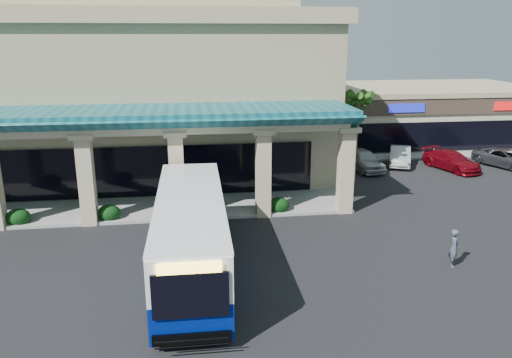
{
  "coord_description": "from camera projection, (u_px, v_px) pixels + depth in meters",
  "views": [
    {
      "loc": [
        -2.36,
        -19.83,
        9.38
      ],
      "look_at": [
        1.06,
        4.77,
        2.2
      ],
      "focal_mm": 35.0,
      "sensor_mm": 36.0,
      "label": 1
    }
  ],
  "objects": [
    {
      "name": "main_building",
      "position": [
        104.0,
        91.0,
        34.37
      ],
      "size": [
        30.8,
        14.8,
        11.35
      ],
      "primitive_type": null,
      "color": "tan",
      "rests_on": "ground"
    },
    {
      "name": "car_red",
      "position": [
        451.0,
        161.0,
        35.97
      ],
      "size": [
        3.17,
        4.97,
        1.34
      ],
      "primitive_type": "imported",
      "rotation": [
        0.0,
        0.0,
        0.3
      ],
      "color": "maroon",
      "rests_on": "ground"
    },
    {
      "name": "ground",
      "position": [
        247.0,
        258.0,
        21.78
      ],
      "size": [
        110.0,
        110.0,
        0.0
      ],
      "primitive_type": "plane",
      "color": "black"
    },
    {
      "name": "car_silver",
      "position": [
        363.0,
        159.0,
        35.91
      ],
      "size": [
        2.41,
        4.66,
        1.52
      ],
      "primitive_type": "imported",
      "rotation": [
        0.0,
        0.0,
        0.14
      ],
      "color": "#A0A1A3",
      "rests_on": "ground"
    },
    {
      "name": "arcade",
      "position": [
        82.0,
        163.0,
        26.4
      ],
      "size": [
        30.0,
        6.2,
        5.7
      ],
      "primitive_type": null,
      "color": "#0F505C",
      "rests_on": "ground"
    },
    {
      "name": "broadleaf_tree",
      "position": [
        311.0,
        125.0,
        40.18
      ],
      "size": [
        2.6,
        2.6,
        4.81
      ],
      "primitive_type": null,
      "color": "black",
      "rests_on": "ground"
    },
    {
      "name": "car_gray",
      "position": [
        506.0,
        158.0,
        36.7
      ],
      "size": [
        3.93,
        5.21,
        1.31
      ],
      "primitive_type": "imported",
      "rotation": [
        0.0,
        0.0,
        0.42
      ],
      "color": "#36383E",
      "rests_on": "ground"
    },
    {
      "name": "car_white",
      "position": [
        400.0,
        156.0,
        37.26
      ],
      "size": [
        2.97,
        4.41,
        1.37
      ],
      "primitive_type": "imported",
      "rotation": [
        0.0,
        0.0,
        -0.4
      ],
      "color": "#AEAEAE",
      "rests_on": "ground"
    },
    {
      "name": "palm_1",
      "position": [
        355.0,
        130.0,
        35.55
      ],
      "size": [
        2.4,
        2.4,
        5.8
      ],
      "primitive_type": null,
      "color": "#224D14",
      "rests_on": "ground"
    },
    {
      "name": "transit_bus",
      "position": [
        191.0,
        236.0,
        20.07
      ],
      "size": [
        2.85,
        11.6,
        3.23
      ],
      "primitive_type": null,
      "rotation": [
        0.0,
        0.0,
        -0.01
      ],
      "color": "navy",
      "rests_on": "ground"
    },
    {
      "name": "palm_0",
      "position": [
        356.0,
        132.0,
        32.45
      ],
      "size": [
        2.4,
        2.4,
        6.6
      ],
      "primitive_type": null,
      "color": "#224D14",
      "rests_on": "ground"
    },
    {
      "name": "pedestrian",
      "position": [
        454.0,
        248.0,
        20.85
      ],
      "size": [
        0.61,
        0.71,
        1.64
      ],
      "primitive_type": "imported",
      "rotation": [
        0.0,
        0.0,
        1.14
      ],
      "color": "#41495A",
      "rests_on": "ground"
    },
    {
      "name": "strip_mall",
      "position": [
        408.0,
        113.0,
        46.31
      ],
      "size": [
        22.5,
        12.5,
        4.9
      ],
      "primitive_type": null,
      "color": "beige",
      "rests_on": "ground"
    }
  ]
}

